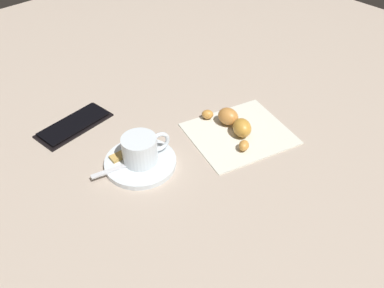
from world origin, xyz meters
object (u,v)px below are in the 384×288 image
(saucer, at_px, (140,162))
(croissant, at_px, (234,123))
(teaspoon, at_px, (136,161))
(cell_phone, at_px, (74,125))
(sugar_packet, at_px, (127,153))
(espresso_cup, at_px, (141,149))
(napkin, at_px, (239,133))

(saucer, xyz_separation_m, croissant, (0.20, -0.05, 0.01))
(teaspoon, relative_size, cell_phone, 0.77)
(cell_phone, bearing_deg, sugar_packet, -81.14)
(croissant, xyz_separation_m, cell_phone, (-0.23, 0.23, -0.02))
(teaspoon, relative_size, croissant, 0.84)
(saucer, xyz_separation_m, espresso_cup, (0.00, -0.00, 0.03))
(saucer, bearing_deg, napkin, -17.58)
(saucer, xyz_separation_m, cell_phone, (-0.03, 0.18, -0.00))
(sugar_packet, distance_m, napkin, 0.23)
(espresso_cup, bearing_deg, sugar_packet, 109.00)
(espresso_cup, relative_size, sugar_packet, 1.40)
(napkin, bearing_deg, saucer, 162.42)
(espresso_cup, bearing_deg, teaspoon, 177.42)
(espresso_cup, relative_size, croissant, 0.62)
(napkin, relative_size, croissant, 1.30)
(saucer, xyz_separation_m, napkin, (0.20, -0.06, -0.00))
(croissant, distance_m, cell_phone, 0.32)
(napkin, distance_m, cell_phone, 0.34)
(cell_phone, bearing_deg, napkin, -46.92)
(sugar_packet, xyz_separation_m, napkin, (0.21, -0.09, -0.01))
(sugar_packet, xyz_separation_m, cell_phone, (-0.02, 0.15, -0.01))
(saucer, height_order, espresso_cup, espresso_cup)
(napkin, height_order, cell_phone, cell_phone)
(teaspoon, bearing_deg, saucer, -2.00)
(teaspoon, height_order, croissant, croissant)
(espresso_cup, xyz_separation_m, napkin, (0.20, -0.06, -0.03))
(croissant, bearing_deg, napkin, -83.09)
(sugar_packet, height_order, cell_phone, sugar_packet)
(sugar_packet, bearing_deg, teaspoon, 90.96)
(cell_phone, bearing_deg, teaspoon, -83.32)
(croissant, bearing_deg, teaspoon, 166.89)
(sugar_packet, relative_size, croissant, 0.45)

